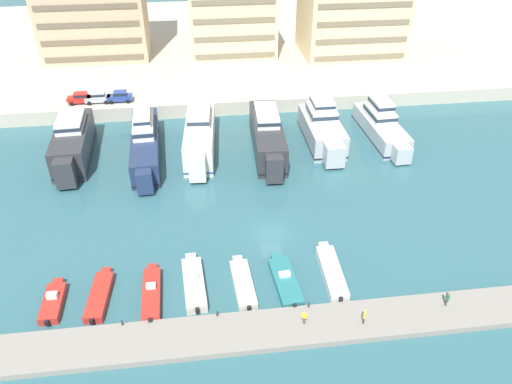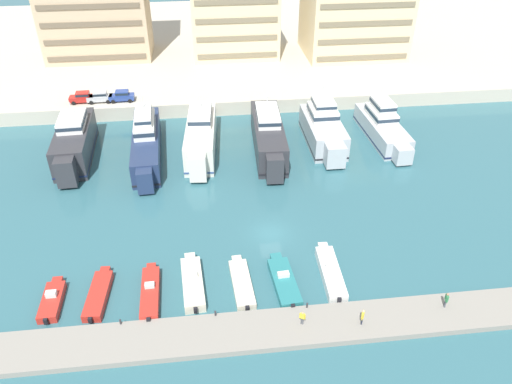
# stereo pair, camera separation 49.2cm
# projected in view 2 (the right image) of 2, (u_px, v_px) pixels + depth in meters

# --- Properties ---
(ground_plane) EXTENTS (400.00, 400.00, 0.00)m
(ground_plane) POSITION_uv_depth(u_px,v_px,m) (271.00, 234.00, 57.78)
(ground_plane) COLOR #336670
(quay_promenade) EXTENTS (180.00, 70.00, 2.36)m
(quay_promenade) POSITION_uv_depth(u_px,v_px,m) (229.00, 43.00, 112.18)
(quay_promenade) COLOR beige
(quay_promenade) RESTS_ON ground
(pier_dock) EXTENTS (120.00, 4.56, 0.63)m
(pier_dock) POSITION_uv_depth(u_px,v_px,m) (293.00, 328.00, 45.92)
(pier_dock) COLOR gray
(pier_dock) RESTS_ON ground
(yacht_charcoal_far_left) EXTENTS (5.13, 17.38, 7.60)m
(yacht_charcoal_far_left) POSITION_uv_depth(u_px,v_px,m) (74.00, 142.00, 70.96)
(yacht_charcoal_far_left) COLOR #333338
(yacht_charcoal_far_left) RESTS_ON ground
(yacht_navy_left) EXTENTS (4.53, 20.58, 8.28)m
(yacht_navy_left) POSITION_uv_depth(u_px,v_px,m) (146.00, 141.00, 71.35)
(yacht_navy_left) COLOR navy
(yacht_navy_left) RESTS_ON ground
(yacht_ivory_mid_left) EXTENTS (5.23, 18.66, 7.67)m
(yacht_ivory_mid_left) POSITION_uv_depth(u_px,v_px,m) (201.00, 135.00, 72.69)
(yacht_ivory_mid_left) COLOR silver
(yacht_ivory_mid_left) RESTS_ON ground
(yacht_charcoal_center_left) EXTENTS (4.86, 19.35, 7.48)m
(yacht_charcoal_center_left) POSITION_uv_depth(u_px,v_px,m) (268.00, 136.00, 72.70)
(yacht_charcoal_center_left) COLOR #333338
(yacht_charcoal_center_left) RESTS_ON ground
(yacht_silver_center) EXTENTS (4.96, 15.64, 8.35)m
(yacht_silver_center) POSITION_uv_depth(u_px,v_px,m) (324.00, 129.00, 74.57)
(yacht_silver_center) COLOR silver
(yacht_silver_center) RESTS_ON ground
(yacht_silver_center_right) EXTENTS (4.90, 17.05, 7.56)m
(yacht_silver_center_right) POSITION_uv_depth(u_px,v_px,m) (383.00, 126.00, 76.14)
(yacht_silver_center_right) COLOR silver
(yacht_silver_center_right) RESTS_ON ground
(motorboat_red_far_left) EXTENTS (1.87, 5.95, 1.41)m
(motorboat_red_far_left) POSITION_uv_depth(u_px,v_px,m) (52.00, 300.00, 48.57)
(motorboat_red_far_left) COLOR red
(motorboat_red_far_left) RESTS_ON ground
(motorboat_red_left) EXTENTS (2.24, 7.29, 0.89)m
(motorboat_red_left) POSITION_uv_depth(u_px,v_px,m) (99.00, 294.00, 49.23)
(motorboat_red_left) COLOR red
(motorboat_red_left) RESTS_ON ground
(motorboat_red_mid_left) EXTENTS (1.86, 7.83, 1.39)m
(motorboat_red_mid_left) POSITION_uv_depth(u_px,v_px,m) (150.00, 292.00, 49.36)
(motorboat_red_mid_left) COLOR red
(motorboat_red_mid_left) RESTS_ON ground
(motorboat_cream_center_left) EXTENTS (2.46, 8.19, 1.48)m
(motorboat_cream_center_left) POSITION_uv_depth(u_px,v_px,m) (193.00, 283.00, 50.43)
(motorboat_cream_center_left) COLOR beige
(motorboat_cream_center_left) RESTS_ON ground
(motorboat_cream_center) EXTENTS (2.25, 7.72, 0.84)m
(motorboat_cream_center) POSITION_uv_depth(u_px,v_px,m) (242.00, 283.00, 50.61)
(motorboat_cream_center) COLOR beige
(motorboat_cream_center) RESTS_ON ground
(motorboat_teal_center_right) EXTENTS (2.64, 7.89, 1.29)m
(motorboat_teal_center_right) POSITION_uv_depth(u_px,v_px,m) (284.00, 281.00, 50.80)
(motorboat_teal_center_right) COLOR teal
(motorboat_teal_center_right) RESTS_ON ground
(motorboat_white_mid_right) EXTENTS (2.09, 8.59, 1.48)m
(motorboat_white_mid_right) POSITION_uv_depth(u_px,v_px,m) (330.00, 272.00, 51.66)
(motorboat_white_mid_right) COLOR white
(motorboat_white_mid_right) RESTS_ON ground
(car_red_far_left) EXTENTS (4.13, 1.98, 1.80)m
(car_red_far_left) POSITION_uv_depth(u_px,v_px,m) (82.00, 97.00, 82.01)
(car_red_far_left) COLOR red
(car_red_far_left) RESTS_ON quay_promenade
(car_silver_left) EXTENTS (4.14, 2.00, 1.80)m
(car_silver_left) POSITION_uv_depth(u_px,v_px,m) (100.00, 96.00, 82.18)
(car_silver_left) COLOR #B7BCC1
(car_silver_left) RESTS_ON quay_promenade
(car_blue_mid_left) EXTENTS (4.11, 1.94, 1.80)m
(car_blue_mid_left) POSITION_uv_depth(u_px,v_px,m) (122.00, 96.00, 82.48)
(car_blue_mid_left) COLOR #28428E
(car_blue_mid_left) RESTS_ON quay_promenade
(apartment_block_left) EXTENTS (17.15, 12.81, 19.10)m
(apartment_block_left) POSITION_uv_depth(u_px,v_px,m) (234.00, 10.00, 98.09)
(apartment_block_left) COLOR beige
(apartment_block_left) RESTS_ON quay_promenade
(pedestrian_near_edge) EXTENTS (0.34, 0.67, 1.76)m
(pedestrian_near_edge) POSITION_uv_depth(u_px,v_px,m) (446.00, 299.00, 47.06)
(pedestrian_near_edge) COLOR #4C515B
(pedestrian_near_edge) RESTS_ON pier_dock
(pedestrian_mid_deck) EXTENTS (0.43, 0.62, 1.76)m
(pedestrian_mid_deck) POSITION_uv_depth(u_px,v_px,m) (363.00, 316.00, 45.34)
(pedestrian_mid_deck) COLOR #282D3D
(pedestrian_mid_deck) RESTS_ON pier_dock
(pedestrian_far_side) EXTENTS (0.54, 0.38, 1.54)m
(pedestrian_far_side) POSITION_uv_depth(u_px,v_px,m) (302.00, 317.00, 45.40)
(pedestrian_far_side) COLOR #4C515B
(pedestrian_far_side) RESTS_ON pier_dock
(bollard_west) EXTENTS (0.20, 0.20, 0.61)m
(bollard_west) POSITION_uv_depth(u_px,v_px,m) (120.00, 321.00, 45.72)
(bollard_west) COLOR #2D2D33
(bollard_west) RESTS_ON pier_dock
(bollard_west_mid) EXTENTS (0.20, 0.20, 0.61)m
(bollard_west_mid) POSITION_uv_depth(u_px,v_px,m) (215.00, 313.00, 46.55)
(bollard_west_mid) COLOR #2D2D33
(bollard_west_mid) RESTS_ON pier_dock
(bollard_east_mid) EXTENTS (0.20, 0.20, 0.61)m
(bollard_east_mid) POSITION_uv_depth(u_px,v_px,m) (307.00, 305.00, 47.39)
(bollard_east_mid) COLOR #2D2D33
(bollard_east_mid) RESTS_ON pier_dock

